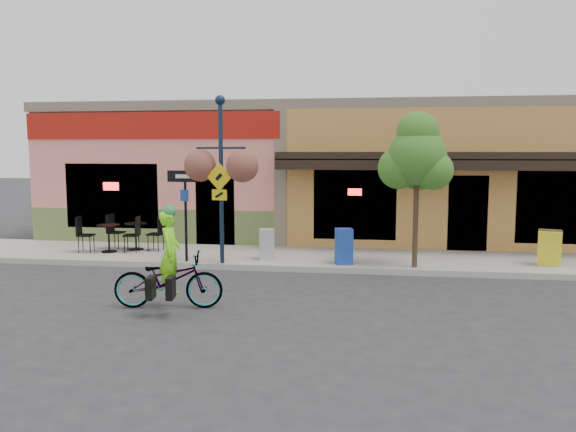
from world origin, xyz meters
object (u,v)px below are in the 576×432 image
object	(u,v)px
street_tree	(416,189)
one_way_sign	(186,216)
cyclist_rider	(171,266)
building	(325,171)
newspaper_box_blue	(344,246)
lamp_post	(221,180)
newspaper_box_grey	(267,244)
bicycle	(168,280)

from	to	relation	value
street_tree	one_way_sign	bearing A→B (deg)	-179.35
cyclist_rider	one_way_sign	distance (m)	3.88
building	street_tree	size ratio (longest dim) A/B	4.76
building	newspaper_box_blue	size ratio (longest dim) A/B	20.21
one_way_sign	street_tree	bearing A→B (deg)	4.86
cyclist_rider	newspaper_box_blue	bearing A→B (deg)	-46.29
newspaper_box_blue	lamp_post	bearing A→B (deg)	171.66
cyclist_rider	street_tree	distance (m)	6.28
building	cyclist_rider	xyz separation A→B (m)	(-2.11, -10.47, -1.44)
one_way_sign	street_tree	size ratio (longest dim) A/B	0.61
newspaper_box_blue	newspaper_box_grey	world-z (taller)	newspaper_box_blue
newspaper_box_grey	street_tree	size ratio (longest dim) A/B	0.21
cyclist_rider	newspaper_box_grey	xyz separation A→B (m)	(1.09, 4.23, -0.26)
lamp_post	street_tree	bearing A→B (deg)	13.15
street_tree	bicycle	bearing A→B (deg)	-142.22
one_way_sign	newspaper_box_blue	bearing A→B (deg)	7.37
cyclist_rider	one_way_sign	bearing A→B (deg)	5.92
newspaper_box_grey	street_tree	distance (m)	4.07
lamp_post	one_way_sign	bearing A→B (deg)	-175.27
building	newspaper_box_grey	bearing A→B (deg)	-99.27
lamp_post	newspaper_box_blue	size ratio (longest dim) A/B	4.68
newspaper_box_grey	street_tree	xyz separation A→B (m)	(3.76, -0.43, 1.51)
lamp_post	newspaper_box_grey	size ratio (longest dim) A/B	5.20
cyclist_rider	building	bearing A→B (deg)	-19.49
cyclist_rider	lamp_post	distance (m)	3.90
cyclist_rider	lamp_post	world-z (taller)	lamp_post
building	cyclist_rider	size ratio (longest dim) A/B	11.19
building	newspaper_box_blue	xyz separation A→B (m)	(1.00, -6.52, -1.65)
cyclist_rider	street_tree	world-z (taller)	street_tree
building	bicycle	size ratio (longest dim) A/B	8.80
bicycle	lamp_post	world-z (taller)	lamp_post
building	newspaper_box_grey	distance (m)	6.55
newspaper_box_grey	building	bearing A→B (deg)	73.18
newspaper_box_blue	bicycle	bearing A→B (deg)	-143.15
cyclist_rider	one_way_sign	size ratio (longest dim) A/B	0.69
cyclist_rider	one_way_sign	world-z (taller)	one_way_sign
bicycle	lamp_post	bearing A→B (deg)	-9.59
one_way_sign	lamp_post	bearing A→B (deg)	-2.14
bicycle	newspaper_box_grey	distance (m)	4.38
newspaper_box_blue	newspaper_box_grey	size ratio (longest dim) A/B	1.11
newspaper_box_blue	newspaper_box_grey	xyz separation A→B (m)	(-2.02, 0.27, -0.05)
bicycle	cyclist_rider	world-z (taller)	cyclist_rider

